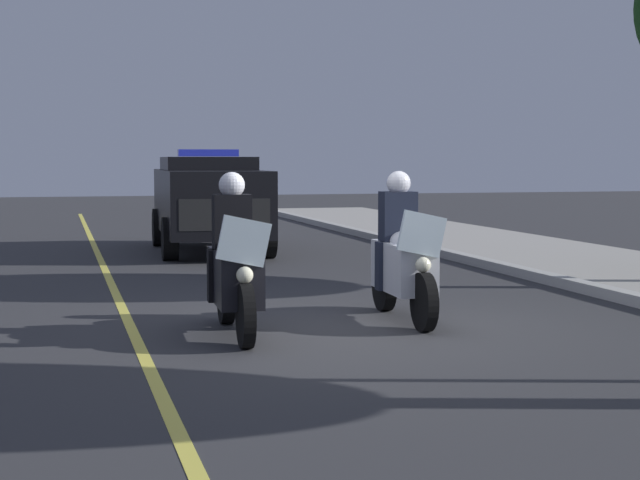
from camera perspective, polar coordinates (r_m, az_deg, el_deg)
name	(u,v)px	position (r m, az deg, el deg)	size (l,w,h in m)	color
ground_plane	(345,330)	(10.67, 1.48, -5.27)	(80.00, 80.00, 0.00)	#333335
lane_stripe_center	(136,340)	(10.26, -10.66, -5.73)	(48.00, 0.12, 0.01)	#E0D14C
police_motorcycle_lead_left	(235,269)	(10.33, -5.00, -1.70)	(2.14, 0.59, 1.72)	black
police_motorcycle_lead_right	(403,260)	(11.26, 4.85, -1.17)	(2.14, 0.59, 1.72)	black
police_suv	(209,199)	(19.70, -6.49, 2.41)	(4.98, 2.23, 2.05)	black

